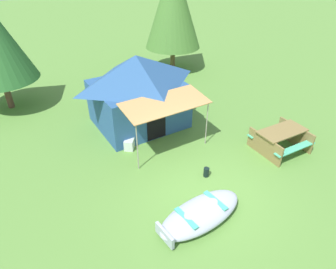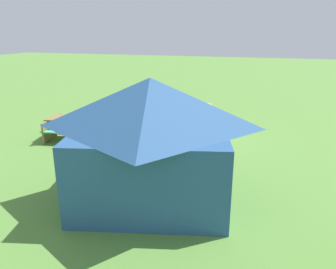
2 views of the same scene
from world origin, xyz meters
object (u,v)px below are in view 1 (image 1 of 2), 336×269
Objects in this scene: picnic_table at (281,138)px; cooler_box at (130,144)px; canvas_cabin_tent at (138,90)px; beached_rowboat at (200,214)px; pine_tree_back_left at (173,4)px; fuel_can at (206,172)px.

cooler_box is (-4.99, 1.65, -0.29)m from picnic_table.
picnic_table is at bearing -37.52° from canvas_cabin_tent.
pine_tree_back_left reaches higher than beached_rowboat.
picnic_table is (3.88, 2.12, 0.25)m from beached_rowboat.
cooler_box is 8.72m from pine_tree_back_left.
pine_tree_back_left reaches higher than fuel_can.
canvas_cabin_tent is 10.82× the size of cooler_box.
fuel_can is (-3.02, -0.56, -0.33)m from picnic_table.
cooler_box is (-1.11, 3.77, -0.04)m from beached_rowboat.
picnic_table is 9.26m from pine_tree_back_left.
pine_tree_back_left is (1.97, 9.25, 3.34)m from fuel_can.
canvas_cabin_tent is at bearing 65.60° from cooler_box.
fuel_can is (0.86, 1.56, -0.08)m from beached_rowboat.
canvas_cabin_tent reaches higher than beached_rowboat.
pine_tree_back_left reaches higher than cooler_box.
canvas_cabin_tent is 2.18m from cooler_box.
canvas_cabin_tent reaches higher than fuel_can.
cooler_box is at bearing -114.40° from canvas_cabin_tent.
picnic_table is (4.26, -3.27, -0.96)m from canvas_cabin_tent.
beached_rowboat is 0.48× the size of pine_tree_back_left.
canvas_cabin_tent reaches higher than picnic_table.
pine_tree_back_left is (3.21, 5.42, 2.05)m from canvas_cabin_tent.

